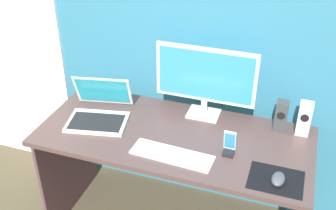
{
  "coord_description": "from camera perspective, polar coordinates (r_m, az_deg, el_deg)",
  "views": [
    {
      "loc": [
        0.56,
        -1.71,
        2.01
      ],
      "look_at": [
        -0.03,
        -0.02,
        0.91
      ],
      "focal_mm": 44.18,
      "sensor_mm": 36.0,
      "label": 1
    }
  ],
  "objects": [
    {
      "name": "desk",
      "position": [
        2.31,
        0.79,
        -6.98
      ],
      "size": [
        1.46,
        0.65,
        0.72
      ],
      "color": "#503936",
      "rests_on": "ground_plane"
    },
    {
      "name": "wall_back",
      "position": [
        2.32,
        4.17,
        12.33
      ],
      "size": [
        6.0,
        0.04,
        2.5
      ],
      "primitive_type": "cube",
      "color": "teal",
      "rests_on": "ground_plane"
    },
    {
      "name": "monitor",
      "position": [
        2.27,
        5.18,
        3.63
      ],
      "size": [
        0.56,
        0.14,
        0.42
      ],
      "color": "white",
      "rests_on": "desk"
    },
    {
      "name": "speaker_near_monitor",
      "position": [
        2.29,
        15.34,
        -1.44
      ],
      "size": [
        0.07,
        0.07,
        0.17
      ],
      "color": "#383C3D",
      "rests_on": "desk"
    },
    {
      "name": "phone_in_dock",
      "position": [
        2.08,
        8.44,
        -5.63
      ],
      "size": [
        0.06,
        0.06,
        0.14
      ],
      "color": "black",
      "rests_on": "desk"
    },
    {
      "name": "door_left",
      "position": [
        2.97,
        -21.48,
        9.65
      ],
      "size": [
        0.82,
        0.02,
        2.02
      ],
      "primitive_type": "cube",
      "color": "white",
      "rests_on": "ground_plane"
    },
    {
      "name": "laptop",
      "position": [
        2.36,
        -9.47,
        -0.87
      ],
      "size": [
        0.38,
        0.38,
        0.22
      ],
      "color": "silver",
      "rests_on": "desk"
    },
    {
      "name": "mousepad",
      "position": [
        2.0,
        14.66,
        -9.92
      ],
      "size": [
        0.25,
        0.2,
        0.0
      ],
      "primitive_type": "cube",
      "color": "black",
      "rests_on": "desk"
    },
    {
      "name": "speaker_right",
      "position": [
        2.29,
        18.29,
        -1.78
      ],
      "size": [
        0.07,
        0.07,
        0.19
      ],
      "color": "white",
      "rests_on": "desk"
    },
    {
      "name": "keyboard_external",
      "position": [
        2.07,
        0.55,
        -6.9
      ],
      "size": [
        0.42,
        0.15,
        0.01
      ],
      "primitive_type": "cube",
      "rotation": [
        0.0,
        0.0,
        -0.05
      ],
      "color": "white",
      "rests_on": "desk"
    },
    {
      "name": "mouse",
      "position": [
        1.98,
        14.95,
        -9.82
      ],
      "size": [
        0.07,
        0.1,
        0.04
      ],
      "primitive_type": "ellipsoid",
      "rotation": [
        0.0,
        0.0,
        -0.07
      ],
      "color": "#48484E",
      "rests_on": "mousepad"
    }
  ]
}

